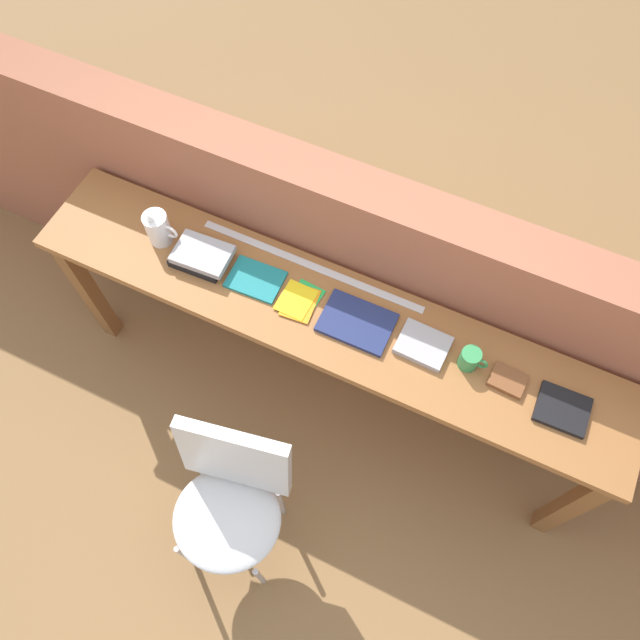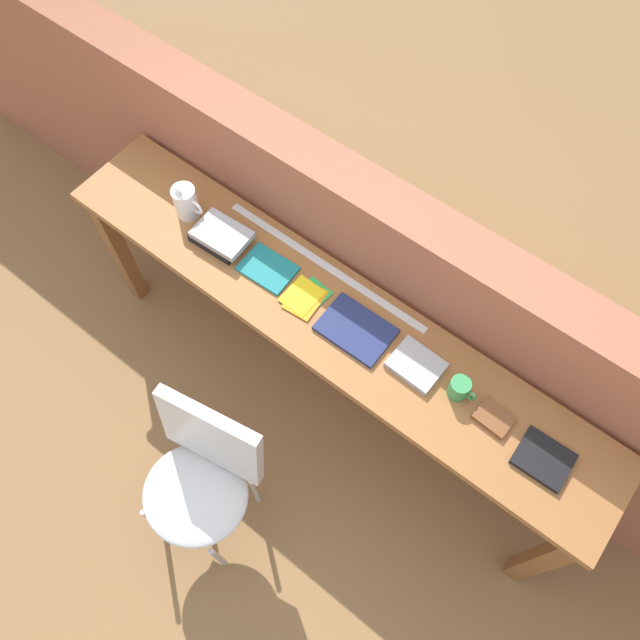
{
  "view_description": "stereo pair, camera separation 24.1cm",
  "coord_description": "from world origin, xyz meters",
  "px_view_note": "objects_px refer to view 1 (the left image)",
  "views": [
    {
      "loc": [
        0.47,
        -0.75,
        3.04
      ],
      "look_at": [
        0.0,
        0.25,
        0.9
      ],
      "focal_mm": 35.0,
      "sensor_mm": 36.0,
      "label": 1
    },
    {
      "loc": [
        0.68,
        -0.63,
        3.04
      ],
      "look_at": [
        0.0,
        0.25,
        0.9
      ],
      "focal_mm": 35.0,
      "sensor_mm": 36.0,
      "label": 2
    }
  ],
  "objects_px": {
    "pitcher_white": "(158,228)",
    "book_repair_rightmost": "(562,409)",
    "magazine_cycling": "(256,279)",
    "pamphlet_pile_colourful": "(300,301)",
    "chair_white_moulded": "(230,498)",
    "mug": "(470,359)",
    "book_open_centre": "(357,322)",
    "book_stack_leftmost": "(201,256)",
    "leather_journal_brown": "(508,380)"
  },
  "relations": [
    {
      "from": "book_stack_leftmost",
      "to": "pamphlet_pile_colourful",
      "type": "distance_m",
      "value": 0.45
    },
    {
      "from": "chair_white_moulded",
      "to": "book_stack_leftmost",
      "type": "relative_size",
      "value": 3.62
    },
    {
      "from": "magazine_cycling",
      "to": "mug",
      "type": "xyz_separation_m",
      "value": [
        0.89,
        0.02,
        0.04
      ]
    },
    {
      "from": "pitcher_white",
      "to": "magazine_cycling",
      "type": "relative_size",
      "value": 0.85
    },
    {
      "from": "pamphlet_pile_colourful",
      "to": "pitcher_white",
      "type": "bearing_deg",
      "value": 177.89
    },
    {
      "from": "pitcher_white",
      "to": "mug",
      "type": "height_order",
      "value": "pitcher_white"
    },
    {
      "from": "magazine_cycling",
      "to": "pamphlet_pile_colourful",
      "type": "xyz_separation_m",
      "value": [
        0.21,
        -0.01,
        -0.0
      ]
    },
    {
      "from": "pitcher_white",
      "to": "mug",
      "type": "xyz_separation_m",
      "value": [
        1.34,
        0.01,
        -0.03
      ]
    },
    {
      "from": "book_repair_rightmost",
      "to": "magazine_cycling",
      "type": "bearing_deg",
      "value": 177.83
    },
    {
      "from": "magazine_cycling",
      "to": "book_repair_rightmost",
      "type": "distance_m",
      "value": 1.26
    },
    {
      "from": "magazine_cycling",
      "to": "mug",
      "type": "bearing_deg",
      "value": -1.39
    },
    {
      "from": "magazine_cycling",
      "to": "pitcher_white",
      "type": "bearing_deg",
      "value": 176.13
    },
    {
      "from": "book_stack_leftmost",
      "to": "leather_journal_brown",
      "type": "distance_m",
      "value": 1.29
    },
    {
      "from": "book_stack_leftmost",
      "to": "magazine_cycling",
      "type": "distance_m",
      "value": 0.24
    },
    {
      "from": "book_open_centre",
      "to": "book_stack_leftmost",
      "type": "bearing_deg",
      "value": 179.92
    },
    {
      "from": "pitcher_white",
      "to": "magazine_cycling",
      "type": "height_order",
      "value": "pitcher_white"
    },
    {
      "from": "pitcher_white",
      "to": "book_repair_rightmost",
      "type": "distance_m",
      "value": 1.71
    },
    {
      "from": "mug",
      "to": "book_repair_rightmost",
      "type": "distance_m",
      "value": 0.37
    },
    {
      "from": "pamphlet_pile_colourful",
      "to": "leather_journal_brown",
      "type": "relative_size",
      "value": 1.44
    },
    {
      "from": "book_stack_leftmost",
      "to": "book_repair_rightmost",
      "type": "xyz_separation_m",
      "value": [
        1.51,
        -0.0,
        -0.02
      ]
    },
    {
      "from": "leather_journal_brown",
      "to": "book_repair_rightmost",
      "type": "bearing_deg",
      "value": -3.33
    },
    {
      "from": "magazine_cycling",
      "to": "leather_journal_brown",
      "type": "bearing_deg",
      "value": -1.86
    },
    {
      "from": "chair_white_moulded",
      "to": "book_open_centre",
      "type": "height_order",
      "value": "book_open_centre"
    },
    {
      "from": "book_stack_leftmost",
      "to": "book_open_centre",
      "type": "height_order",
      "value": "book_stack_leftmost"
    },
    {
      "from": "magazine_cycling",
      "to": "book_open_centre",
      "type": "relative_size",
      "value": 0.78
    },
    {
      "from": "pitcher_white",
      "to": "magazine_cycling",
      "type": "bearing_deg",
      "value": -1.44
    },
    {
      "from": "mug",
      "to": "book_repair_rightmost",
      "type": "height_order",
      "value": "mug"
    },
    {
      "from": "mug",
      "to": "book_repair_rightmost",
      "type": "bearing_deg",
      "value": -4.51
    },
    {
      "from": "book_open_centre",
      "to": "leather_journal_brown",
      "type": "distance_m",
      "value": 0.6
    },
    {
      "from": "chair_white_moulded",
      "to": "magazine_cycling",
      "type": "xyz_separation_m",
      "value": [
        -0.25,
        0.76,
        0.36
      ]
    },
    {
      "from": "book_stack_leftmost",
      "to": "magazine_cycling",
      "type": "xyz_separation_m",
      "value": [
        0.24,
        0.01,
        -0.03
      ]
    },
    {
      "from": "book_open_centre",
      "to": "pamphlet_pile_colourful",
      "type": "bearing_deg",
      "value": -178.6
    },
    {
      "from": "pamphlet_pile_colourful",
      "to": "book_open_centre",
      "type": "height_order",
      "value": "book_open_centre"
    },
    {
      "from": "mug",
      "to": "pamphlet_pile_colourful",
      "type": "bearing_deg",
      "value": -177.56
    },
    {
      "from": "chair_white_moulded",
      "to": "pitcher_white",
      "type": "relative_size",
      "value": 4.85
    },
    {
      "from": "chair_white_moulded",
      "to": "mug",
      "type": "bearing_deg",
      "value": 50.19
    },
    {
      "from": "pitcher_white",
      "to": "book_open_centre",
      "type": "distance_m",
      "value": 0.9
    },
    {
      "from": "mug",
      "to": "pitcher_white",
      "type": "bearing_deg",
      "value": -179.78
    },
    {
      "from": "book_stack_leftmost",
      "to": "magazine_cycling",
      "type": "relative_size",
      "value": 1.13
    },
    {
      "from": "pitcher_white",
      "to": "pamphlet_pile_colourful",
      "type": "bearing_deg",
      "value": -2.11
    },
    {
      "from": "mug",
      "to": "leather_journal_brown",
      "type": "distance_m",
      "value": 0.16
    },
    {
      "from": "magazine_cycling",
      "to": "pamphlet_pile_colourful",
      "type": "height_order",
      "value": "magazine_cycling"
    },
    {
      "from": "book_open_centre",
      "to": "leather_journal_brown",
      "type": "height_order",
      "value": "leather_journal_brown"
    },
    {
      "from": "magazine_cycling",
      "to": "book_repair_rightmost",
      "type": "relative_size",
      "value": 1.16
    },
    {
      "from": "chair_white_moulded",
      "to": "pamphlet_pile_colourful",
      "type": "height_order",
      "value": "same"
    },
    {
      "from": "chair_white_moulded",
      "to": "mug",
      "type": "distance_m",
      "value": 1.08
    },
    {
      "from": "book_stack_leftmost",
      "to": "leather_journal_brown",
      "type": "xyz_separation_m",
      "value": [
        1.29,
        0.02,
        -0.02
      ]
    },
    {
      "from": "book_stack_leftmost",
      "to": "magazine_cycling",
      "type": "bearing_deg",
      "value": 2.05
    },
    {
      "from": "book_open_centre",
      "to": "book_repair_rightmost",
      "type": "bearing_deg",
      "value": -0.84
    },
    {
      "from": "mug",
      "to": "leather_journal_brown",
      "type": "height_order",
      "value": "mug"
    }
  ]
}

